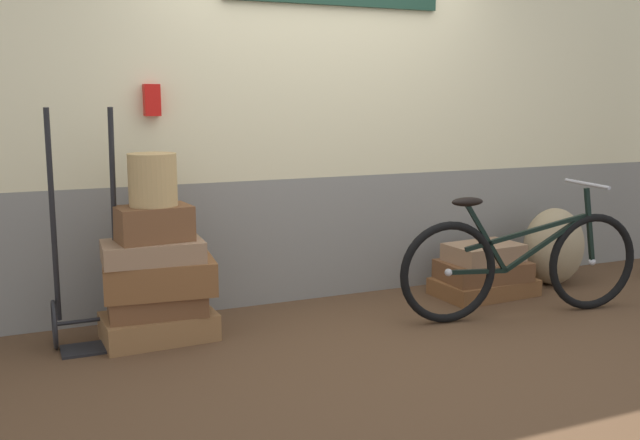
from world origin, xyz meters
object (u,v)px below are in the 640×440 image
Objects in this scene: suitcase_2 at (159,277)px; suitcase_1 at (157,304)px; suitcase_5 at (484,287)px; bicycle at (522,264)px; suitcase_6 at (483,270)px; suitcase_7 at (484,252)px; suitcase_3 at (153,251)px; wicker_basket at (153,180)px; burlap_sack at (554,246)px; suitcase_0 at (159,326)px; suitcase_4 at (154,223)px; luggage_trolley at (89,292)px.

suitcase_1 is at bearing -149.43° from suitcase_2.
bicycle is (-0.08, -0.51, 0.30)m from suitcase_5.
suitcase_7 is at bearing 56.56° from suitcase_6.
suitcase_5 is at bearing 80.80° from bicycle.
suitcase_7 is at bearing 3.59° from suitcase_3.
wicker_basket reaches higher than suitcase_1.
suitcase_5 is 0.41× the size of bicycle.
burlap_sack is at bearing 0.16° from suitcase_5.
suitcase_5 is (2.43, 0.03, -0.17)m from suitcase_1.
suitcase_0 is 2.43m from suitcase_5.
suitcase_5 is at bearing 6.38° from suitcase_2.
suitcase_0 is 0.38× the size of bicycle.
suitcase_2 is 0.33m from suitcase_4.
wicker_basket reaches higher than suitcase_0.
suitcase_7 is (2.40, 0.02, -0.07)m from suitcase_2.
suitcase_5 is at bearing -2.26° from suitcase_0.
wicker_basket is at bearing 176.87° from suitcase_5.
suitcase_0 is at bearing 54.24° from suitcase_4.
suitcase_6 is (-0.02, -0.00, 0.13)m from suitcase_5.
wicker_basket is 3.19m from burlap_sack.
suitcase_7 is at bearing -2.22° from suitcase_0.
bicycle is (2.34, -0.50, -0.63)m from wicker_basket.
suitcase_4 is at bearing -115.71° from wicker_basket.
luggage_trolley is (-2.82, 0.05, 0.27)m from suitcase_5.
burlap_sack reaches higher than suitcase_5.
suitcase_6 is at bearing 4.57° from suitcase_1.
suitcase_6 is 2.81m from luggage_trolley.
suitcase_0 is at bearing -178.43° from suitcase_6.
bicycle reaches higher than suitcase_7.
wicker_basket is at bearing 172.91° from suitcase_2.
suitcase_4 is (-0.01, -0.02, 0.64)m from suitcase_0.
suitcase_7 reaches higher than suitcase_0.
suitcase_1 reaches higher than suitcase_6.
suitcase_5 is 2.83m from luggage_trolley.
luggage_trolley reaches higher than suitcase_2.
suitcase_6 is (2.42, 0.02, -0.03)m from suitcase_1.
luggage_trolley is (-0.39, 0.06, 0.25)m from suitcase_0.
suitcase_3 reaches higher than suitcase_1.
suitcase_4 is at bearing 175.62° from suitcase_7.
luggage_trolley reaches higher than suitcase_3.
suitcase_4 reaches higher than suitcase_2.
suitcase_6 is (2.42, 0.02, -0.53)m from suitcase_4.
luggage_trolley is at bearing 169.49° from suitcase_3.
luggage_trolley is at bearing 175.54° from suitcase_5.
suitcase_4 is 0.70× the size of burlap_sack.
suitcase_1 is 2.42m from suitcase_7.
burlap_sack is (3.12, 0.05, 0.22)m from suitcase_0.
suitcase_2 is 2.38m from bicycle.
suitcase_5 is 0.13m from suitcase_6.
suitcase_1 reaches higher than suitcase_0.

